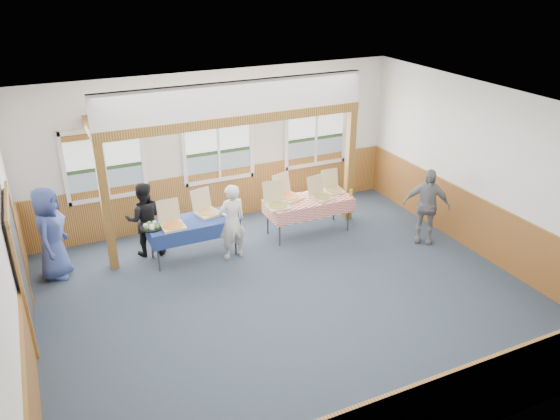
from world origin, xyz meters
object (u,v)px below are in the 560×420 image
at_px(man_blue, 50,233).
at_px(woman_white, 232,222).
at_px(person_grey, 426,206).
at_px(table_left, 192,223).
at_px(woman_black, 144,219).
at_px(table_right, 309,201).

bearing_deg(man_blue, woman_white, -82.68).
distance_m(man_blue, person_grey, 6.99).
relative_size(table_left, person_grey, 1.18).
distance_m(woman_white, woman_black, 1.67).
xyz_separation_m(woman_white, man_blue, (-3.09, 0.71, 0.11)).
relative_size(table_left, table_right, 0.97).
bearing_deg(table_left, woman_black, 169.00).
bearing_deg(table_right, woman_black, 158.54).
relative_size(table_right, woman_black, 1.28).
xyz_separation_m(woman_white, woman_black, (-1.45, 0.84, -0.01)).
distance_m(table_left, woman_black, 0.93).
height_order(woman_white, person_grey, person_grey).
xyz_separation_m(woman_white, person_grey, (3.70, -0.98, 0.03)).
height_order(table_left, table_right, same).
height_order(table_right, woman_white, woman_white).
relative_size(man_blue, person_grey, 1.11).
relative_size(woman_black, man_blue, 0.86).
bearing_deg(woman_white, man_blue, -19.04).
xyz_separation_m(table_left, person_grey, (4.35, -1.33, 0.08)).
distance_m(table_left, woman_white, 0.75).
bearing_deg(table_left, person_grey, 3.63).
distance_m(table_right, woman_white, 1.81).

